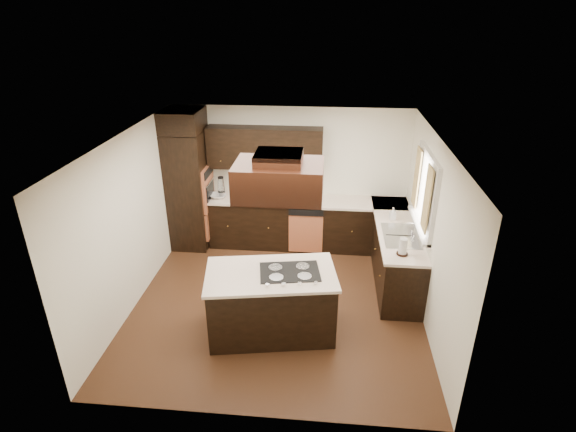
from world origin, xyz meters
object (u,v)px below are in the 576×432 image
object	(u,v)px
oven_column	(189,190)
spice_rack	(262,190)
island	(271,304)
range_hood	(279,180)

from	to	relation	value
oven_column	spice_rack	distance (m)	1.31
island	spice_rack	distance (m)	2.58
island	spice_rack	world-z (taller)	spice_rack
island	spice_rack	xyz separation A→B (m)	(-0.47, 2.46, 0.64)
oven_column	range_hood	bearing A→B (deg)	-50.26
oven_column	island	size ratio (longest dim) A/B	1.31
range_hood	spice_rack	xyz separation A→B (m)	(-0.57, 2.35, -1.08)
island	range_hood	bearing A→B (deg)	36.06
oven_column	island	world-z (taller)	oven_column
spice_rack	island	bearing A→B (deg)	-91.49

